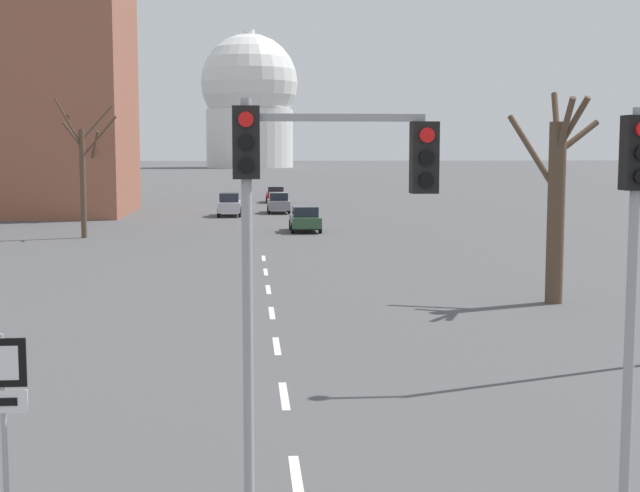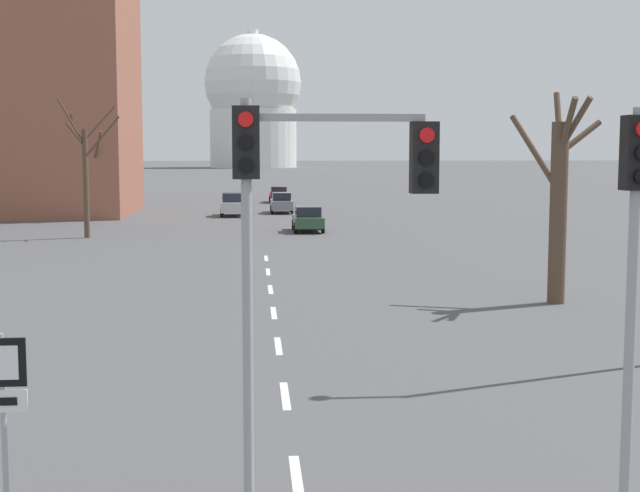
{
  "view_description": "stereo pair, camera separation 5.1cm",
  "coord_description": "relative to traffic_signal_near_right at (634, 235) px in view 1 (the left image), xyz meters",
  "views": [
    {
      "loc": [
        -0.68,
        -4.98,
        4.83
      ],
      "look_at": [
        0.32,
        7.36,
        3.49
      ],
      "focal_mm": 50.0,
      "sensor_mm": 36.0,
      "label": 1
    },
    {
      "loc": [
        -0.63,
        -4.98,
        4.83
      ],
      "look_at": [
        0.32,
        7.36,
        3.49
      ],
      "focal_mm": 50.0,
      "sensor_mm": 36.0,
      "label": 2
    }
  ],
  "objects": [
    {
      "name": "lane_stripe_1",
      "position": [
        -4.31,
        1.53,
        -3.73
      ],
      "size": [
        0.16,
        2.0,
        0.01
      ],
      "primitive_type": "cube",
      "color": "silver",
      "rests_on": "ground_plane"
    },
    {
      "name": "lane_stripe_2",
      "position": [
        -4.31,
        6.03,
        -3.73
      ],
      "size": [
        0.16,
        2.0,
        0.01
      ],
      "primitive_type": "cube",
      "color": "silver",
      "rests_on": "ground_plane"
    },
    {
      "name": "lane_stripe_3",
      "position": [
        -4.31,
        10.53,
        -3.73
      ],
      "size": [
        0.16,
        2.0,
        0.01
      ],
      "primitive_type": "cube",
      "color": "silver",
      "rests_on": "ground_plane"
    },
    {
      "name": "lane_stripe_4",
      "position": [
        -4.31,
        15.03,
        -3.73
      ],
      "size": [
        0.16,
        2.0,
        0.01
      ],
      "primitive_type": "cube",
      "color": "silver",
      "rests_on": "ground_plane"
    },
    {
      "name": "lane_stripe_5",
      "position": [
        -4.31,
        19.53,
        -3.73
      ],
      "size": [
        0.16,
        2.0,
        0.01
      ],
      "primitive_type": "cube",
      "color": "silver",
      "rests_on": "ground_plane"
    },
    {
      "name": "lane_stripe_6",
      "position": [
        -4.31,
        24.03,
        -3.73
      ],
      "size": [
        0.16,
        2.0,
        0.01
      ],
      "primitive_type": "cube",
      "color": "silver",
      "rests_on": "ground_plane"
    },
    {
      "name": "lane_stripe_7",
      "position": [
        -4.31,
        28.53,
        -3.73
      ],
      "size": [
        0.16,
        2.0,
        0.01
      ],
      "primitive_type": "cube",
      "color": "silver",
      "rests_on": "ground_plane"
    },
    {
      "name": "traffic_signal_near_right",
      "position": [
        0.0,
        0.0,
        0.0
      ],
      "size": [
        0.36,
        0.34,
        5.37
      ],
      "color": "#9E9EA3",
      "rests_on": "ground_plane"
    },
    {
      "name": "traffic_signal_centre_tall",
      "position": [
        -4.2,
        0.74,
        0.47
      ],
      "size": [
        2.75,
        0.34,
        5.51
      ],
      "color": "#9E9EA3",
      "rests_on": "ground_plane"
    },
    {
      "name": "route_sign_post",
      "position": [
        -7.98,
        -0.32,
        -1.94
      ],
      "size": [
        0.6,
        0.08,
        2.62
      ],
      "color": "#9E9EA3",
      "rests_on": "ground_plane"
    },
    {
      "name": "sedan_near_left",
      "position": [
        -2.64,
        57.39,
        -2.94
      ],
      "size": [
        1.7,
        4.07,
        1.59
      ],
      "color": "slate",
      "rests_on": "ground_plane"
    },
    {
      "name": "sedan_near_right",
      "position": [
        -6.35,
        54.43,
        -2.88
      ],
      "size": [
        1.7,
        4.06,
        1.72
      ],
      "color": "#B7B7BC",
      "rests_on": "ground_plane"
    },
    {
      "name": "sedan_mid_centre",
      "position": [
        -1.61,
        41.52,
        -2.97
      ],
      "size": [
        1.79,
        3.87,
        1.51
      ],
      "color": "#2D4C33",
      "rests_on": "ground_plane"
    },
    {
      "name": "sedan_far_left",
      "position": [
        -2.44,
        71.28,
        -2.98
      ],
      "size": [
        1.74,
        4.22,
        1.49
      ],
      "color": "maroon",
      "rests_on": "ground_plane"
    },
    {
      "name": "bare_tree_left_near",
      "position": [
        -15.9,
        51.66,
        -0.24
      ],
      "size": [
        2.98,
        3.71,
        7.25
      ],
      "color": "brown",
      "rests_on": "ground_plane"
    },
    {
      "name": "bare_tree_right_near",
      "position": [
        4.66,
        16.1,
        -0.43
      ],
      "size": [
        2.65,
        2.75,
        6.68
      ],
      "color": "brown",
      "rests_on": "ground_plane"
    },
    {
      "name": "bare_tree_left_far",
      "position": [
        -13.99,
        38.68,
        -0.23
      ],
      "size": [
        3.29,
        2.29,
        7.63
      ],
      "color": "brown",
      "rests_on": "ground_plane"
    },
    {
      "name": "capitol_dome",
      "position": [
        -4.31,
        238.08,
        14.57
      ],
      "size": [
        26.59,
        26.59,
        37.56
      ],
      "color": "silver",
      "rests_on": "ground_plane"
    },
    {
      "name": "apartment_block_left",
      "position": [
        -23.01,
        58.09,
        9.79
      ],
      "size": [
        18.0,
        14.0,
        27.05
      ],
      "primitive_type": "cube",
      "color": "#935642",
      "rests_on": "ground_plane"
    }
  ]
}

